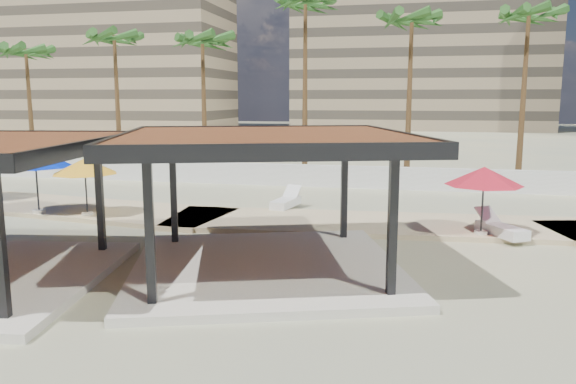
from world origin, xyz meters
name	(u,v)px	position (x,y,z in m)	size (l,w,h in m)	color
ground	(284,281)	(0.00, 0.00, 0.00)	(200.00, 200.00, 0.00)	tan
promenade	(377,221)	(2.00, 7.67, 0.06)	(44.45, 7.97, 0.24)	#C6B284
boundary_wall	(349,177)	(0.00, 16.00, 0.60)	(56.00, 0.30, 1.20)	silver
building_west	(116,30)	(-42.00, 68.00, 15.27)	(34.00, 16.00, 32.40)	#937F60
building_mid	(420,36)	(4.00, 78.00, 14.27)	(38.00, 16.00, 30.40)	#847259
pavilion_central	(266,190)	(-0.67, 0.71, 2.32)	(9.66, 9.66, 3.88)	beige
umbrella_a	(35,158)	(-11.57, 5.80, 2.39)	(3.40, 3.40, 2.58)	beige
umbrella_b	(85,166)	(-9.37, 5.80, 2.13)	(2.93, 2.93, 2.27)	beige
umbrella_c	(484,176)	(5.63, 5.80, 2.18)	(2.80, 2.80, 2.33)	beige
lounger_a	(286,202)	(-2.00, 9.23, 0.37)	(1.02, 2.20, 0.80)	silver
lounger_c	(501,229)	(6.28, 5.84, 0.37)	(1.68, 2.18, 0.81)	silver
palm_a	(26,56)	(-21.00, 18.30, 7.42)	(3.00, 3.00, 8.54)	brown
palm_b	(114,44)	(-15.00, 18.70, 8.12)	(3.00, 3.00, 9.29)	brown
palm_c	(202,46)	(-9.00, 18.10, 7.80)	(3.00, 3.00, 8.95)	brown
palm_d	(305,11)	(-3.00, 18.90, 9.74)	(3.00, 3.00, 11.02)	brown
palm_e	(412,26)	(3.00, 18.40, 8.65)	(3.00, 3.00, 9.85)	brown
palm_f	(528,23)	(9.00, 18.60, 8.71)	(3.00, 3.00, 9.92)	brown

